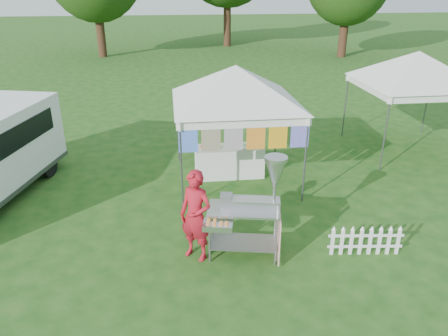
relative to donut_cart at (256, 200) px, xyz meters
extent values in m
plane|color=#184B15|center=(0.14, -0.02, -1.19)|extent=(120.00, 120.00, 0.00)
cylinder|color=#59595E|center=(-1.28, 2.06, -0.14)|extent=(0.04, 0.04, 2.10)
cylinder|color=#59595E|center=(1.56, 2.06, -0.14)|extent=(0.04, 0.04, 2.10)
cylinder|color=#59595E|center=(-1.28, 4.90, -0.14)|extent=(0.04, 0.04, 2.10)
cylinder|color=#59595E|center=(1.56, 4.90, -0.14)|extent=(0.04, 0.04, 2.10)
cube|color=white|center=(0.14, 2.06, 0.81)|extent=(3.00, 0.03, 0.22)
cube|color=white|center=(0.14, 4.90, 0.81)|extent=(3.00, 0.03, 0.22)
pyramid|color=white|center=(0.14, 3.48, 1.81)|extent=(4.24, 4.24, 0.90)
cylinder|color=#59595E|center=(0.14, 2.06, 0.89)|extent=(3.00, 0.03, 0.03)
cube|color=#1925CC|center=(-1.11, 2.06, 0.54)|extent=(0.42, 0.01, 0.70)
cube|color=orange|center=(-0.61, 2.06, 0.54)|extent=(0.42, 0.01, 0.70)
cube|color=#37D0A0|center=(-0.11, 2.06, 0.54)|extent=(0.42, 0.01, 0.70)
cube|color=red|center=(0.39, 2.06, 0.54)|extent=(0.42, 0.01, 0.70)
cube|color=orange|center=(0.89, 2.06, 0.54)|extent=(0.42, 0.01, 0.70)
cube|color=purple|center=(1.39, 2.06, 0.54)|extent=(0.42, 0.01, 0.70)
cylinder|color=#59595E|center=(4.22, 3.56, -0.14)|extent=(0.04, 0.04, 2.10)
cylinder|color=#59595E|center=(4.22, 6.40, -0.14)|extent=(0.04, 0.04, 2.10)
cylinder|color=#59595E|center=(7.06, 6.40, -0.14)|extent=(0.04, 0.04, 2.10)
cube|color=white|center=(5.64, 3.56, 0.81)|extent=(3.00, 0.03, 0.22)
cube|color=white|center=(5.64, 6.40, 0.81)|extent=(3.00, 0.03, 0.22)
pyramid|color=white|center=(5.64, 4.98, 1.81)|extent=(4.24, 4.24, 0.90)
cylinder|color=#59595E|center=(5.64, 3.56, 0.89)|extent=(3.00, 0.03, 0.03)
cylinder|color=#342213|center=(-5.86, 23.98, 0.79)|extent=(0.56, 0.56, 3.96)
cylinder|color=#342213|center=(3.14, 27.98, 1.23)|extent=(0.56, 0.56, 4.84)
cylinder|color=#342213|center=(10.14, 21.98, 0.57)|extent=(0.56, 0.56, 3.52)
cylinder|color=gray|center=(-0.86, -0.10, -0.70)|extent=(0.05, 0.05, 0.99)
cylinder|color=gray|center=(0.33, -0.34, -0.70)|extent=(0.05, 0.05, 0.99)
cylinder|color=gray|center=(-0.75, 0.45, -0.70)|extent=(0.05, 0.05, 0.99)
cylinder|color=gray|center=(0.44, 0.20, -0.70)|extent=(0.05, 0.05, 0.99)
cube|color=gray|center=(-0.21, 0.05, -0.92)|extent=(1.35, 0.87, 0.02)
cube|color=#B7B7BC|center=(-0.21, 0.05, -0.21)|extent=(1.42, 0.91, 0.04)
cube|color=#B7B7BC|center=(0.00, 0.07, -0.10)|extent=(0.97, 0.46, 0.16)
cube|color=gray|center=(-0.52, 0.17, -0.06)|extent=(0.26, 0.28, 0.24)
cylinder|color=gray|center=(0.34, -0.01, 0.29)|extent=(0.06, 0.06, 0.99)
cone|color=#B7B7BC|center=(0.34, -0.01, 0.56)|extent=(0.47, 0.47, 0.44)
cylinder|color=#B7B7BC|center=(0.34, -0.01, 0.80)|extent=(0.49, 0.49, 0.07)
cube|color=#B7B7BC|center=(-0.72, -0.27, -0.32)|extent=(0.58, 0.43, 0.11)
cube|color=pink|center=(0.45, -0.08, -0.70)|extent=(0.19, 0.81, 0.89)
cube|color=white|center=(0.32, -0.37, -0.08)|extent=(0.05, 0.15, 0.20)
imported|color=#AF1524|center=(-1.09, 0.10, -0.31)|extent=(0.77, 0.73, 1.78)
cube|color=white|center=(-5.51, 5.03, -0.40)|extent=(2.00, 1.15, 0.89)
cube|color=black|center=(-4.92, 3.28, 0.34)|extent=(0.71, 2.65, 0.55)
cube|color=black|center=(-5.41, 5.38, 0.34)|extent=(1.64, 0.45, 0.55)
cylinder|color=black|center=(-4.80, 4.28, -0.86)|extent=(0.38, 0.71, 0.67)
cube|color=white|center=(1.48, -0.17, -0.91)|extent=(0.07, 0.03, 0.56)
cube|color=white|center=(1.66, -0.19, -0.91)|extent=(0.07, 0.03, 0.56)
cube|color=white|center=(1.84, -0.20, -0.91)|extent=(0.07, 0.03, 0.56)
cube|color=white|center=(2.02, -0.22, -0.91)|extent=(0.07, 0.03, 0.56)
cube|color=white|center=(2.20, -0.24, -0.91)|extent=(0.07, 0.03, 0.56)
cube|color=white|center=(2.38, -0.26, -0.91)|extent=(0.07, 0.03, 0.56)
cube|color=white|center=(2.56, -0.28, -0.91)|extent=(0.07, 0.03, 0.56)
cube|color=white|center=(2.74, -0.30, -0.91)|extent=(0.07, 0.03, 0.56)
cube|color=white|center=(2.11, -0.23, -1.01)|extent=(1.43, 0.18, 0.05)
cube|color=white|center=(2.11, -0.23, -0.77)|extent=(1.43, 0.18, 0.05)
cube|color=white|center=(0.02, 3.74, -0.79)|extent=(1.80, 0.70, 0.81)
camera|label=1|loc=(-1.44, -6.91, 3.71)|focal=35.00mm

